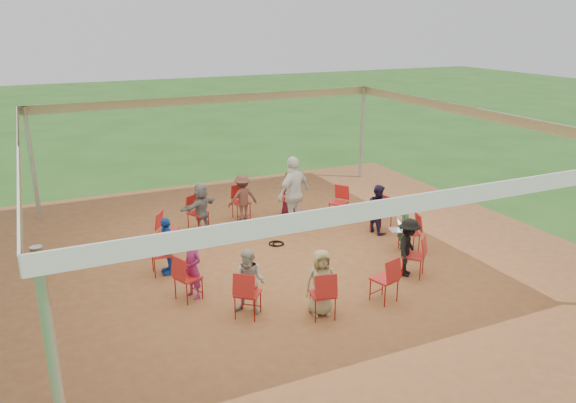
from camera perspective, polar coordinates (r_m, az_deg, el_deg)
name	(u,v)px	position (r m, az deg, el deg)	size (l,w,h in m)	color
ground	(288,256)	(12.72, 0.01, -5.54)	(80.00, 80.00, 0.00)	#26561B
dirt_patch	(288,256)	(12.72, 0.01, -5.52)	(13.00, 13.00, 0.00)	brown
tent	(288,153)	(11.97, 0.01, 4.92)	(10.33, 10.33, 3.00)	#B2B2B7
chair_0	(409,233)	(13.11, 12.23, -3.12)	(0.42, 0.44, 0.90)	#AF1C19
chair_1	(381,214)	(14.18, 9.43, -1.30)	(0.42, 0.44, 0.90)	#AF1C19
chair_2	(339,203)	(14.91, 5.17, -0.16)	(0.42, 0.44, 0.90)	#AF1C19
chair_3	(290,199)	(15.17, 0.21, 0.24)	(0.42, 0.44, 0.90)	#AF1C19
chair_4	(241,203)	(14.94, -4.78, -0.10)	(0.42, 0.44, 0.90)	#AF1C19
chair_5	(198,213)	(14.25, -9.13, -1.19)	(0.42, 0.44, 0.90)	#AF1C19
chair_6	(168,231)	(13.20, -12.07, -2.95)	(0.42, 0.44, 0.90)	#AF1C19
chair_7	(162,254)	(11.98, -12.70, -5.23)	(0.42, 0.44, 0.90)	#AF1C19
chair_8	(188,278)	(10.84, -10.11, -7.62)	(0.42, 0.44, 0.90)	#AF1C19
chair_9	(248,294)	(10.13, -4.11, -9.31)	(0.42, 0.44, 0.90)	#AF1C19
chair_10	(323,294)	(10.10, 3.55, -9.38)	(0.42, 0.44, 0.90)	#AF1C19
chair_11	(384,279)	(10.76, 9.76, -7.80)	(0.42, 0.44, 0.90)	#AF1C19
chair_12	(414,256)	(11.88, 12.64, -5.43)	(0.42, 0.44, 0.90)	#AF1C19
person_seated_0	(405,226)	(13.01, 11.78, -2.43)	(0.45, 0.30, 1.23)	#285131
person_seated_1	(378,209)	(14.05, 9.11, -0.73)	(0.60, 0.35, 1.23)	#1F1A3A
person_seated_2	(290,194)	(15.01, 0.20, 0.73)	(0.60, 0.34, 1.23)	#3D0C14
person_seated_3	(243,198)	(14.79, -4.63, 0.40)	(0.80, 0.39, 1.23)	brown
person_seated_4	(201,208)	(14.12, -8.82, -0.62)	(1.14, 0.43, 1.23)	slate
person_seated_5	(167,246)	(11.92, -12.19, -4.40)	(0.72, 0.37, 1.23)	#1A48A9
person_seated_6	(193,267)	(10.83, -9.65, -6.61)	(0.45, 0.30, 1.23)	#8C205F
person_seated_7	(250,282)	(10.15, -3.92, -8.14)	(0.60, 0.35, 1.23)	#ACA798
person_seated_8	(321,282)	(10.12, 3.38, -8.21)	(0.60, 0.34, 1.23)	tan
person_seated_9	(408,247)	(11.83, 12.12, -4.58)	(0.80, 0.39, 1.23)	black
standing_person	(294,194)	(13.96, 0.60, 0.82)	(1.11, 0.57, 1.90)	silver
cable_coil	(277,244)	(13.33, -1.13, -4.31)	(0.43, 0.43, 0.03)	black
laptop	(398,227)	(12.98, 11.10, -2.59)	(0.37, 0.41, 0.24)	#B7B7BC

